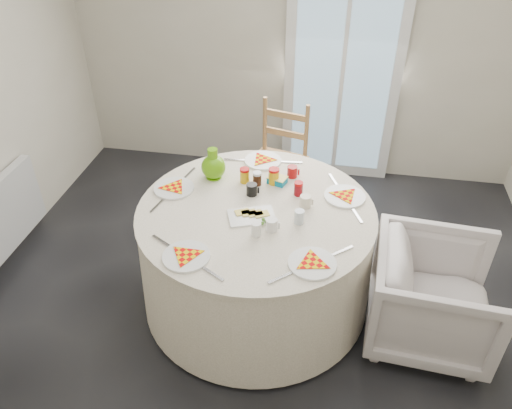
% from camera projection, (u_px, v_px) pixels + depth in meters
% --- Properties ---
extents(floor, '(4.00, 4.00, 0.00)m').
position_uv_depth(floor, '(258.00, 315.00, 3.37)').
color(floor, black).
rests_on(floor, ground).
extents(wall_back, '(4.00, 0.02, 2.60)m').
position_uv_depth(wall_back, '(299.00, 33.00, 4.21)').
color(wall_back, '#BCB5A3').
rests_on(wall_back, floor).
extents(glass_door, '(1.00, 0.08, 2.10)m').
position_uv_depth(glass_door, '(343.00, 67.00, 4.26)').
color(glass_door, silver).
rests_on(glass_door, floor).
extents(table, '(1.52, 1.52, 0.77)m').
position_uv_depth(table, '(256.00, 257.00, 3.30)').
color(table, white).
rests_on(table, floor).
extents(wooden_chair, '(0.51, 0.50, 0.95)m').
position_uv_depth(wooden_chair, '(277.00, 163.00, 4.09)').
color(wooden_chair, '#A16F4A').
rests_on(wooden_chair, floor).
extents(armchair, '(0.73, 0.77, 0.74)m').
position_uv_depth(armchair, '(435.00, 291.00, 3.02)').
color(armchair, beige).
rests_on(armchair, floor).
extents(place_settings, '(1.58, 1.58, 0.03)m').
position_uv_depth(place_settings, '(256.00, 208.00, 3.07)').
color(place_settings, white).
rests_on(place_settings, table).
extents(jar_cluster, '(0.46, 0.32, 0.12)m').
position_uv_depth(jar_cluster, '(270.00, 180.00, 3.23)').
color(jar_cluster, '#AB5010').
rests_on(jar_cluster, table).
extents(butter_tub, '(0.14, 0.12, 0.05)m').
position_uv_depth(butter_tub, '(277.00, 180.00, 3.30)').
color(butter_tub, '#02759D').
rests_on(butter_tub, table).
extents(green_pitcher, '(0.22, 0.22, 0.21)m').
position_uv_depth(green_pitcher, '(213.00, 163.00, 3.31)').
color(green_pitcher, '#529D09').
rests_on(green_pitcher, table).
extents(cheese_platter, '(0.32, 0.26, 0.04)m').
position_uv_depth(cheese_platter, '(251.00, 216.00, 3.00)').
color(cheese_platter, silver).
rests_on(cheese_platter, table).
extents(mugs_glasses, '(0.54, 0.54, 0.10)m').
position_uv_depth(mugs_glasses, '(277.00, 202.00, 3.05)').
color(mugs_glasses, '#B1B1B1').
rests_on(mugs_glasses, table).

